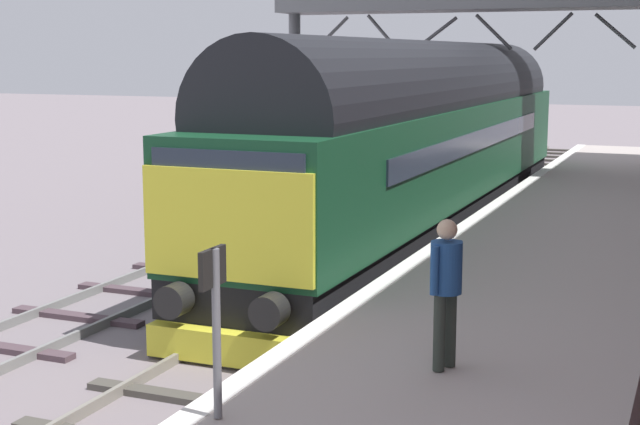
# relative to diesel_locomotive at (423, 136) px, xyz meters

# --- Properties ---
(ground_plane) EXTENTS (140.00, 140.00, 0.00)m
(ground_plane) POSITION_rel_diesel_locomotive_xyz_m (-0.00, -6.73, -2.49)
(ground_plane) COLOR slate
(ground_plane) RESTS_ON ground
(track_main) EXTENTS (2.50, 60.00, 0.15)m
(track_main) POSITION_rel_diesel_locomotive_xyz_m (-0.00, -6.73, -2.43)
(track_main) COLOR gray
(track_main) RESTS_ON ground
(track_adjacent_west) EXTENTS (2.50, 60.00, 0.15)m
(track_adjacent_west) POSITION_rel_diesel_locomotive_xyz_m (-3.43, -6.73, -2.43)
(track_adjacent_west) COLOR slate
(track_adjacent_west) RESTS_ON ground
(station_platform) EXTENTS (4.00, 44.00, 1.01)m
(station_platform) POSITION_rel_diesel_locomotive_xyz_m (3.60, -6.73, -1.99)
(station_platform) COLOR #B1A69F
(station_platform) RESTS_ON ground
(diesel_locomotive) EXTENTS (2.74, 19.68, 4.68)m
(diesel_locomotive) POSITION_rel_diesel_locomotive_xyz_m (0.00, 0.00, 0.00)
(diesel_locomotive) COLOR black
(diesel_locomotive) RESTS_ON ground
(signal_post_near) EXTENTS (0.44, 0.22, 4.35)m
(signal_post_near) POSITION_rel_diesel_locomotive_xyz_m (-5.73, 4.64, 0.31)
(signal_post_near) COLOR gray
(signal_post_near) RESTS_ON ground
(platform_number_sign) EXTENTS (0.10, 0.44, 1.62)m
(platform_number_sign) POSITION_rel_diesel_locomotive_xyz_m (2.01, -13.63, -0.39)
(platform_number_sign) COLOR slate
(platform_number_sign) RESTS_ON station_platform
(waiting_passenger) EXTENTS (0.44, 0.48, 1.64)m
(waiting_passenger) POSITION_rel_diesel_locomotive_xyz_m (3.62, -11.46, -0.50)
(waiting_passenger) COLOR #2D342E
(waiting_passenger) RESTS_ON station_platform
(overhead_footbridge) EXTENTS (12.73, 2.00, 6.09)m
(overhead_footbridge) POSITION_rel_diesel_locomotive_xyz_m (0.33, 5.80, 3.03)
(overhead_footbridge) COLOR slate
(overhead_footbridge) RESTS_ON ground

